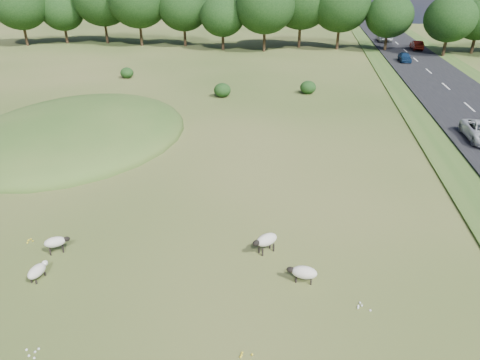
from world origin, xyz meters
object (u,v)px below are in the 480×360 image
(sheep_0, at_px, (37,271))
(car_5, at_px, (385,37))
(car_2, at_px, (417,45))
(sheep_2, at_px, (303,272))
(car_4, at_px, (405,57))
(sheep_1, at_px, (266,240))
(sheep_3, at_px, (56,242))

(sheep_0, distance_m, car_5, 73.84)
(car_2, height_order, car_5, car_5)
(car_2, bearing_deg, sheep_2, 74.94)
(sheep_2, bearing_deg, car_5, -96.87)
(sheep_0, bearing_deg, car_4, -18.42)
(car_2, bearing_deg, car_4, 71.33)
(car_2, xyz_separation_m, car_4, (-3.80, -11.24, -0.06))
(sheep_1, bearing_deg, sheep_2, 90.76)
(sheep_1, distance_m, car_5, 68.29)
(sheep_2, bearing_deg, sheep_0, 11.74)
(sheep_2, height_order, sheep_3, sheep_3)
(sheep_3, xyz_separation_m, car_5, (23.29, 68.32, 0.40))
(sheep_1, height_order, sheep_2, sheep_1)
(car_4, xyz_separation_m, car_5, (0.00, 19.58, 0.09))
(sheep_3, distance_m, car_2, 65.82)
(car_4, bearing_deg, sheep_1, -106.63)
(sheep_0, distance_m, sheep_3, 1.84)
(sheep_2, relative_size, car_2, 0.31)
(sheep_1, relative_size, sheep_3, 1.09)
(sheep_2, distance_m, car_5, 69.70)
(sheep_2, height_order, car_5, car_5)
(sheep_3, relative_size, car_4, 0.31)
(sheep_0, relative_size, sheep_2, 0.90)
(sheep_2, distance_m, car_2, 62.39)
(sheep_0, distance_m, car_2, 67.39)
(car_2, bearing_deg, sheep_1, 72.97)
(sheep_1, bearing_deg, car_4, -149.85)
(sheep_2, bearing_deg, sheep_3, 2.04)
(sheep_0, xyz_separation_m, sheep_2, (10.64, 1.56, 0.05))
(car_5, bearing_deg, car_2, -65.50)
(car_2, relative_size, car_5, 0.81)
(car_4, bearing_deg, sheep_0, -114.51)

